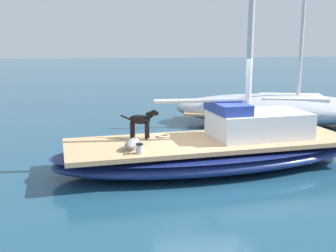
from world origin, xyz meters
The scene contains 9 objects.
ground_plane centered at (0.00, 0.00, 0.00)m, with size 120.00×120.00×0.00m, color navy.
sailboat_main centered at (0.00, 0.00, 0.34)m, with size 3.44×7.50×0.66m.
cabin_house centered at (-0.16, 1.11, 1.01)m, with size 1.68×2.39×0.84m.
dog_black centered at (-0.36, -1.57, 1.08)m, with size 0.46×0.89×0.70m.
dog_grey centered at (0.56, -1.83, 0.77)m, with size 0.93×0.44×0.22m.
deck_winch centered at (0.95, -1.71, 0.76)m, with size 0.16×0.16×0.21m.
coiled_rope centered at (-0.43, -1.06, 0.68)m, with size 0.32×0.32×0.04m, color beige.
moored_boat_port_side centered at (-4.61, 3.47, 0.55)m, with size 4.50×7.58×5.56m.
mooring_buoy centered at (-4.34, 1.43, 0.22)m, with size 0.44×0.44×0.44m, color yellow.
Camera 1 is at (8.94, -2.22, 2.92)m, focal length 43.63 mm.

